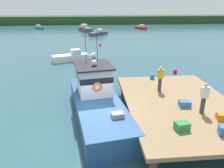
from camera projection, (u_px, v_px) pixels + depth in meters
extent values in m
plane|color=#2D5660|center=(95.00, 124.00, 12.17)|extent=(200.00, 200.00, 0.00)
cylinder|color=#4C3D2D|center=(153.00, 166.00, 8.36)|extent=(0.36, 0.36, 1.00)
cylinder|color=#4C3D2D|center=(124.00, 88.00, 15.99)|extent=(0.36, 0.36, 1.00)
cylinder|color=#4C3D2D|center=(191.00, 86.00, 16.42)|extent=(0.36, 0.36, 1.00)
cube|color=#937551|center=(179.00, 103.00, 12.18)|extent=(6.00, 9.00, 0.20)
cube|color=#285184|center=(98.00, 110.00, 12.60)|extent=(3.78, 8.30, 1.10)
cone|color=#285184|center=(86.00, 82.00, 17.03)|extent=(1.38, 1.96, 1.10)
cube|color=#A31919|center=(98.00, 103.00, 12.44)|extent=(3.77, 8.15, 0.12)
cube|color=#285184|center=(98.00, 101.00, 12.38)|extent=(3.81, 8.31, 0.12)
cube|color=silver|center=(94.00, 80.00, 13.17)|extent=(2.23, 2.48, 1.80)
cube|color=black|center=(94.00, 75.00, 13.05)|extent=(2.26, 2.50, 0.36)
cube|color=#232328|center=(93.00, 65.00, 12.83)|extent=(2.52, 2.82, 0.10)
sphere|color=white|center=(94.00, 63.00, 12.47)|extent=(0.36, 0.36, 0.36)
cylinder|color=black|center=(86.00, 48.00, 12.86)|extent=(0.03, 0.03, 1.80)
cylinder|color=black|center=(97.00, 48.00, 13.02)|extent=(0.03, 0.03, 1.80)
cube|color=#939399|center=(117.00, 116.00, 10.48)|extent=(0.66, 0.53, 0.36)
torus|color=orange|center=(101.00, 127.00, 9.76)|extent=(0.64, 0.64, 0.12)
torus|color=#EA5119|center=(97.00, 87.00, 12.14)|extent=(0.55, 0.19, 0.54)
cube|color=orange|center=(223.00, 117.00, 10.23)|extent=(0.68, 0.56, 0.34)
cube|color=#2D8442|center=(182.00, 126.00, 9.43)|extent=(0.68, 0.55, 0.37)
cube|color=#3370B2|center=(185.00, 104.00, 11.56)|extent=(0.64, 0.50, 0.33)
cylinder|color=#2866B2|center=(152.00, 77.00, 15.74)|extent=(0.32, 0.32, 0.34)
cylinder|color=#383842|center=(203.00, 105.00, 10.79)|extent=(0.22, 0.22, 0.86)
cube|color=white|center=(205.00, 92.00, 10.54)|extent=(0.36, 0.22, 0.56)
sphere|color=beige|center=(206.00, 85.00, 10.40)|extent=(0.20, 0.20, 0.20)
cylinder|color=#383842|center=(160.00, 85.00, 13.50)|extent=(0.22, 0.22, 0.86)
cube|color=gold|center=(161.00, 74.00, 13.24)|extent=(0.36, 0.22, 0.56)
sphere|color=beige|center=(161.00, 68.00, 13.11)|extent=(0.20, 0.20, 0.20)
cube|color=#196B5B|center=(39.00, 28.00, 55.38)|extent=(2.73, 3.32, 0.60)
cone|color=#196B5B|center=(36.00, 27.00, 56.87)|extent=(0.96, 1.02, 0.60)
cube|color=silver|center=(38.00, 26.00, 55.61)|extent=(1.16, 1.16, 0.45)
cube|color=#4C4C51|center=(97.00, 34.00, 44.71)|extent=(3.64, 3.61, 0.71)
cone|color=#4C4C51|center=(105.00, 32.00, 46.44)|extent=(1.19, 1.19, 0.71)
cube|color=silver|center=(100.00, 30.00, 44.97)|extent=(1.39, 1.39, 0.53)
cube|color=#4C4C51|center=(86.00, 29.00, 50.90)|extent=(3.42, 5.25, 0.91)
cone|color=#4C4C51|center=(81.00, 28.00, 53.50)|extent=(1.33, 1.51, 0.91)
cube|color=silver|center=(84.00, 26.00, 51.34)|extent=(1.66, 1.65, 0.68)
cube|color=red|center=(140.00, 28.00, 55.36)|extent=(2.40, 3.78, 0.66)
cone|color=red|center=(145.00, 29.00, 53.48)|extent=(0.94, 1.08, 0.66)
cube|color=silver|center=(142.00, 26.00, 54.63)|extent=(1.19, 1.18, 0.49)
cube|color=white|center=(70.00, 58.00, 25.20)|extent=(4.33, 2.59, 0.75)
cone|color=white|center=(91.00, 56.00, 26.19)|extent=(1.22, 1.05, 0.75)
cube|color=silver|center=(76.00, 52.00, 25.24)|extent=(1.32, 1.33, 0.56)
sphere|color=red|center=(175.00, 71.00, 20.85)|extent=(0.40, 0.40, 0.40)
sphere|color=red|center=(100.00, 45.00, 34.06)|extent=(0.37, 0.37, 0.37)
cube|color=#284723|center=(92.00, 20.00, 69.43)|extent=(120.00, 8.00, 2.40)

